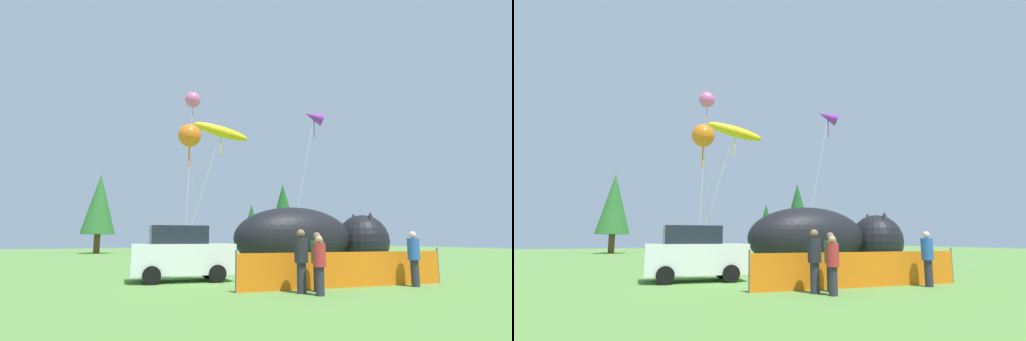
% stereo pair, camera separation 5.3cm
% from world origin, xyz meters
% --- Properties ---
extents(ground_plane, '(120.00, 120.00, 0.00)m').
position_xyz_m(ground_plane, '(0.00, 0.00, 0.00)').
color(ground_plane, '#609342').
extents(parked_car, '(4.05, 2.29, 2.12)m').
position_xyz_m(parked_car, '(-3.66, 1.62, 1.04)').
color(parked_car, white).
rests_on(parked_car, ground).
extents(folding_chair, '(0.72, 0.72, 0.88)m').
position_xyz_m(folding_chair, '(3.58, -1.18, 0.51)').
color(folding_chair, '#267F33').
rests_on(folding_chair, ground).
extents(inflatable_cat, '(9.20, 3.98, 3.29)m').
position_xyz_m(inflatable_cat, '(4.23, 4.71, 1.52)').
color(inflatable_cat, black).
rests_on(inflatable_cat, ground).
extents(safety_fence, '(7.94, 0.67, 1.30)m').
position_xyz_m(safety_fence, '(0.97, -2.66, 0.59)').
color(safety_fence, orange).
rests_on(safety_fence, ground).
extents(spectator_in_blue_shirt, '(0.42, 0.42, 1.91)m').
position_xyz_m(spectator_in_blue_shirt, '(-1.22, -3.31, 1.04)').
color(spectator_in_blue_shirt, '#2D2D38').
rests_on(spectator_in_blue_shirt, ground).
extents(spectator_in_green_shirt, '(0.41, 0.41, 1.88)m').
position_xyz_m(spectator_in_green_shirt, '(3.23, -3.45, 1.03)').
color(spectator_in_green_shirt, '#2D2D38').
rests_on(spectator_in_green_shirt, ground).
extents(spectator_in_red_shirt, '(0.37, 0.37, 1.72)m').
position_xyz_m(spectator_in_red_shirt, '(-0.99, -3.94, 0.94)').
color(spectator_in_red_shirt, '#2D2D38').
rests_on(spectator_in_red_shirt, ground).
extents(spectator_in_yellow_shirt, '(0.40, 0.40, 1.83)m').
position_xyz_m(spectator_in_yellow_shirt, '(-0.55, -3.17, 1.00)').
color(spectator_in_yellow_shirt, '#2D2D38').
rests_on(spectator_in_yellow_shirt, ground).
extents(kite_purple_delta, '(2.81, 1.21, 9.60)m').
position_xyz_m(kite_purple_delta, '(5.48, 6.00, 9.00)').
color(kite_purple_delta, silver).
rests_on(kite_purple_delta, ground).
extents(kite_yellow_hero, '(3.64, 1.40, 8.23)m').
position_xyz_m(kite_yellow_hero, '(-0.39, 6.51, 7.54)').
color(kite_yellow_hero, silver).
rests_on(kite_yellow_hero, ground).
extents(kite_orange_flower, '(1.60, 2.36, 6.25)m').
position_xyz_m(kite_orange_flower, '(-3.52, 1.48, 5.76)').
color(kite_orange_flower, silver).
rests_on(kite_orange_flower, ground).
extents(kite_pink_octopus, '(0.90, 1.04, 10.02)m').
position_xyz_m(kite_pink_octopus, '(-1.75, 7.59, 9.53)').
color(kite_pink_octopus, silver).
rests_on(kite_pink_octopus, ground).
extents(horizon_tree_east, '(3.67, 3.67, 8.76)m').
position_xyz_m(horizon_tree_east, '(17.47, 32.07, 5.38)').
color(horizon_tree_east, brown).
rests_on(horizon_tree_east, ground).
extents(horizon_tree_west, '(3.75, 3.75, 8.94)m').
position_xyz_m(horizon_tree_west, '(-4.88, 34.62, 5.49)').
color(horizon_tree_west, brown).
rests_on(horizon_tree_west, ground).
extents(horizon_tree_mid, '(2.78, 2.78, 6.64)m').
position_xyz_m(horizon_tree_mid, '(16.49, 39.95, 4.07)').
color(horizon_tree_mid, brown).
rests_on(horizon_tree_mid, ground).
extents(horizon_tree_northeast, '(2.55, 2.55, 6.09)m').
position_xyz_m(horizon_tree_northeast, '(21.21, 39.71, 3.74)').
color(horizon_tree_northeast, brown).
rests_on(horizon_tree_northeast, ground).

